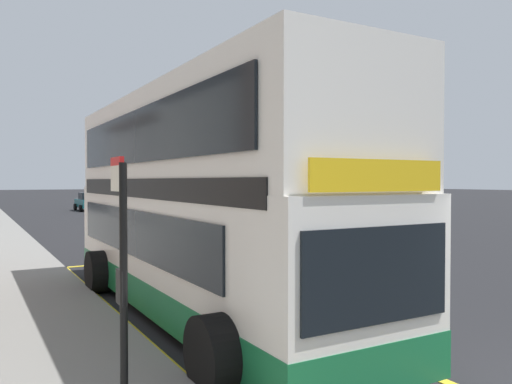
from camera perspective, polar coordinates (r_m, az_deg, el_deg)
ground_plane at (r=35.71m, az=-19.13°, el=-3.08°), size 260.00×260.00×0.00m
double_decker_bus at (r=10.24m, az=-6.63°, el=-2.09°), size 3.15×10.39×4.40m
bus_bay_markings at (r=10.82m, az=-7.22°, el=-12.94°), size 3.08×13.40×0.01m
bus_stop_sign at (r=6.02m, az=-14.86°, el=-7.25°), size 0.09×0.51×2.80m
parked_car_teal_far at (r=47.36m, az=-18.27°, el=-1.05°), size 2.09×4.20×1.62m
parked_car_grey_kerbside at (r=24.98m, az=-2.45°, el=-3.01°), size 2.09×4.20×1.62m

